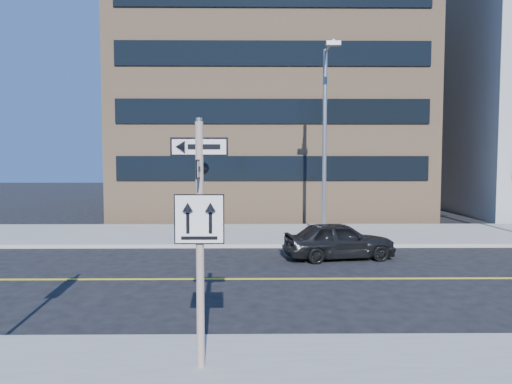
{
  "coord_description": "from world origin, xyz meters",
  "views": [
    {
      "loc": [
        0.82,
        -10.47,
        3.59
      ],
      "look_at": [
        0.98,
        4.0,
        2.57
      ],
      "focal_mm": 35.0,
      "sensor_mm": 36.0,
      "label": 1
    }
  ],
  "objects": [
    {
      "name": "ground",
      "position": [
        0.0,
        0.0,
        0.0
      ],
      "size": [
        120.0,
        120.0,
        0.0
      ],
      "primitive_type": "plane",
      "color": "black",
      "rests_on": "ground"
    },
    {
      "name": "sign_pole",
      "position": [
        0.0,
        -2.51,
        2.44
      ],
      "size": [
        0.92,
        0.92,
        4.06
      ],
      "color": "silver",
      "rests_on": "near_sidewalk"
    },
    {
      "name": "parked_car_a",
      "position": [
        3.94,
        6.89,
        0.66
      ],
      "size": [
        2.19,
        4.09,
        1.32
      ],
      "primitive_type": "imported",
      "rotation": [
        0.0,
        0.0,
        1.74
      ],
      "color": "black",
      "rests_on": "ground"
    },
    {
      "name": "streetlight_a",
      "position": [
        4.0,
        10.76,
        4.76
      ],
      "size": [
        0.55,
        2.25,
        8.0
      ],
      "color": "gray",
      "rests_on": "far_sidewalk"
    },
    {
      "name": "building_brick",
      "position": [
        2.0,
        25.0,
        9.0
      ],
      "size": [
        18.0,
        18.0,
        18.0
      ],
      "primitive_type": "cube",
      "color": "#A27E5A",
      "rests_on": "ground"
    }
  ]
}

